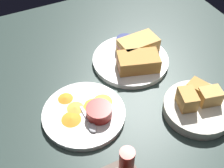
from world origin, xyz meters
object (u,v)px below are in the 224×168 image
Objects in this scene: spoon_by_dark_ramekin at (127,57)px; ramekin_light_gravy at (99,111)px; spoon_by_gravy_ramekin at (91,124)px; sandwich_half_near at (138,62)px; sandwich_half_far at (138,45)px; plate_chips_companion at (84,114)px; ramekin_dark_sauce at (125,43)px; plate_sandwich_main at (130,60)px; bread_basket_rear at (198,105)px.

spoon_by_dark_ramekin is 1.36× the size of ramekin_light_gravy.
spoon_by_gravy_ramekin is at bearing 42.78° from spoon_by_dark_ramekin.
ramekin_light_gravy is at bearing 32.57° from sandwich_half_near.
sandwich_half_near reaches higher than ramekin_light_gravy.
sandwich_half_far is at bearing -141.11° from spoon_by_gravy_ramekin.
sandwich_half_near reaches higher than plate_chips_companion.
spoon_by_dark_ramekin is at bearing 17.22° from sandwich_half_far.
spoon_by_dark_ramekin is 0.41× the size of plate_chips_companion.
ramekin_light_gravy is at bearing 48.75° from ramekin_dark_sauce.
spoon_by_dark_ramekin is at bearing -145.22° from plate_chips_companion.
sandwich_half_far is 31.80cm from plate_chips_companion.
plate_sandwich_main is at bearing 81.76° from ramekin_dark_sauce.
sandwich_half_near reaches higher than ramekin_dark_sauce.
bread_basket_rear is at bearing 106.43° from spoon_by_dark_ramekin.
bread_basket_rear is at bearing 165.79° from spoon_by_gravy_ramekin.
sandwich_half_far is at bearing -162.78° from spoon_by_dark_ramekin.
ramekin_dark_sauce is at bearing -79.01° from bread_basket_rear.
spoon_by_dark_ramekin is 26.45cm from plate_chips_companion.
plate_sandwich_main is 1.30× the size of bread_basket_rear.
sandwich_half_near is 8.39cm from sandwich_half_far.
sandwich_half_far is (-4.16, -2.48, 3.20)cm from plate_sandwich_main.
spoon_by_dark_ramekin is at bearing -79.24° from sandwich_half_near.
ramekin_light_gravy reaches higher than spoon_by_gravy_ramekin.
plate_chips_companion is 1.20× the size of bread_basket_rear.
spoon_by_gravy_ramekin is at bearing 30.19° from ramekin_light_gravy.
ramekin_dark_sauce is (-0.82, -5.68, 2.96)cm from plate_sandwich_main.
ramekin_light_gravy is (20.02, 22.82, -0.41)cm from ramekin_dark_sauce.
sandwich_half_far reaches higher than plate_chips_companion.
bread_basket_rear is (-7.05, 21.88, -1.62)cm from sandwich_half_near.
sandwich_half_far is at bearing -149.24° from plate_sandwich_main.
ramekin_dark_sauce reaches higher than plate_sandwich_main.
spoon_by_gravy_ramekin is (23.50, 24.85, -1.80)cm from ramekin_dark_sauce.
sandwich_half_near is 0.63× the size of plate_chips_companion.
spoon_by_dark_ramekin is 29.51cm from spoon_by_gravy_ramekin.
sandwich_half_far reaches higher than spoon_by_dark_ramekin.
plate_chips_companion is at bearing 31.82° from sandwich_half_far.
sandwich_half_near is (-0.06, 4.84, 3.20)cm from plate_sandwich_main.
ramekin_dark_sauce is 34.25cm from spoon_by_gravy_ramekin.
bread_basket_rear is at bearing 100.99° from ramekin_dark_sauce.
spoon_by_dark_ramekin is 0.99× the size of spoon_by_gravy_ramekin.
spoon_by_gravy_ramekin reaches higher than plate_chips_companion.
sandwich_half_far is at bearing 136.23° from ramekin_dark_sauce.
bread_basket_rear is (-7.12, 26.72, 1.58)cm from plate_sandwich_main.
ramekin_dark_sauce reaches higher than spoon_by_gravy_ramekin.
ramekin_light_gravy is at bearing 140.19° from plate_chips_companion.
spoon_by_dark_ramekin is (5.19, 1.61, -2.04)cm from sandwich_half_far.
sandwich_half_far reaches higher than spoon_by_gravy_ramekin.
plate_sandwich_main is at bearing -75.09° from bread_basket_rear.
spoon_by_dark_ramekin reaches higher than plate_sandwich_main.
bread_basket_rear is at bearing 160.00° from ramekin_light_gravy.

